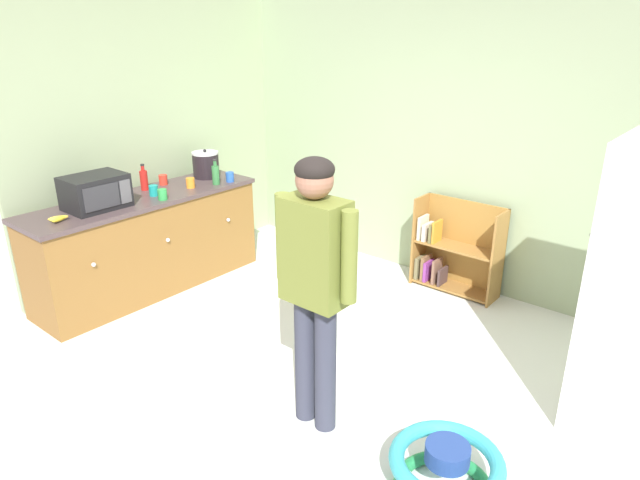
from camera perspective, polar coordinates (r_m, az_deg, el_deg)
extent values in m
plane|color=silver|center=(3.91, -1.78, -15.60)|extent=(12.00, 12.00, 0.00)
cube|color=#98AD85|center=(5.20, 15.54, 9.45)|extent=(5.20, 0.06, 2.70)
cube|color=#99AE83|center=(5.75, -16.65, 10.41)|extent=(0.06, 2.99, 2.70)
cube|color=brown|center=(5.41, -17.10, -0.49)|extent=(0.60, 2.12, 0.86)
cube|color=#4D3D3F|center=(5.26, -17.62, 4.06)|extent=(0.64, 2.16, 0.04)
sphere|color=silver|center=(4.78, -22.12, -2.34)|extent=(0.04, 0.04, 0.04)
sphere|color=silver|center=(5.11, -15.28, 0.01)|extent=(0.04, 0.04, 0.04)
sphere|color=silver|center=(5.51, -9.35, 2.05)|extent=(0.04, 0.04, 0.04)
cylinder|color=silver|center=(3.60, 25.62, -3.27)|extent=(0.02, 0.02, 0.50)
cube|color=#333333|center=(3.65, 27.25, 1.90)|extent=(0.01, 0.67, 0.01)
cube|color=olive|center=(5.42, 10.16, 0.16)|extent=(0.02, 0.28, 0.85)
cube|color=olive|center=(5.12, 17.70, -1.86)|extent=(0.02, 0.28, 0.85)
cube|color=#A27433|center=(5.37, 14.44, -0.42)|extent=(0.80, 0.02, 0.85)
cube|color=olive|center=(5.41, 13.46, -4.70)|extent=(0.76, 0.24, 0.02)
cube|color=olive|center=(5.25, 13.83, -0.72)|extent=(0.76, 0.24, 0.02)
cube|color=#716A47|center=(5.49, 10.18, -2.71)|extent=(0.03, 0.17, 0.22)
cube|color=beige|center=(5.34, 10.46, 1.29)|extent=(0.03, 0.17, 0.22)
cube|color=brown|center=(5.45, 10.77, -2.76)|extent=(0.03, 0.17, 0.24)
cube|color=beige|center=(5.32, 10.94, 0.86)|extent=(0.03, 0.17, 0.16)
cube|color=#863792|center=(5.45, 11.01, -3.07)|extent=(0.03, 0.17, 0.19)
cube|color=olive|center=(5.29, 11.60, 0.76)|extent=(0.03, 0.17, 0.18)
cube|color=brown|center=(5.40, 11.85, -3.10)|extent=(0.03, 0.17, 0.24)
cube|color=orange|center=(5.27, 11.84, 0.85)|extent=(0.03, 0.17, 0.21)
cube|color=#463434|center=(5.39, 12.42, -3.62)|extent=(0.02, 0.17, 0.17)
cylinder|color=#35394A|center=(3.51, -1.51, -12.00)|extent=(0.13, 0.13, 0.85)
cylinder|color=#35394A|center=(3.42, 0.56, -12.94)|extent=(0.13, 0.13, 0.85)
cube|color=olive|center=(3.12, -0.53, -1.20)|extent=(0.38, 0.22, 0.62)
cylinder|color=olive|center=(3.25, -3.76, 0.34)|extent=(0.09, 0.09, 0.52)
cylinder|color=olive|center=(2.97, 3.00, -1.78)|extent=(0.09, 0.09, 0.52)
sphere|color=#9A6851|center=(2.98, -0.56, 6.15)|extent=(0.21, 0.21, 0.21)
ellipsoid|color=black|center=(2.97, -0.57, 7.22)|extent=(0.22, 0.22, 0.14)
torus|color=#34A8B9|center=(3.19, 12.81, -21.19)|extent=(0.60, 0.60, 0.08)
cylinder|color=navy|center=(3.16, 12.89, -20.51)|extent=(0.23, 0.23, 0.10)
cylinder|color=silver|center=(3.42, 12.53, -19.85)|extent=(0.02, 0.02, 0.18)
cube|color=black|center=(5.01, -21.98, 4.59)|extent=(0.36, 0.48, 0.28)
cube|color=#2D2D33|center=(4.83, -21.41, 4.09)|extent=(0.01, 0.31, 0.20)
cube|color=#515156|center=(4.94, -19.25, 4.71)|extent=(0.01, 0.10, 0.20)
cylinder|color=black|center=(5.74, -11.58, 7.46)|extent=(0.26, 0.26, 0.24)
cylinder|color=silver|center=(5.72, -11.67, 8.71)|extent=(0.26, 0.26, 0.02)
sphere|color=black|center=(5.71, -11.69, 8.92)|extent=(0.03, 0.03, 0.03)
ellipsoid|color=yellow|center=(4.81, -25.20, 2.05)|extent=(0.09, 0.16, 0.04)
ellipsoid|color=yellow|center=(4.80, -25.10, 2.02)|extent=(0.04, 0.15, 0.04)
ellipsoid|color=yellow|center=(4.79, -25.05, 1.98)|extent=(0.09, 0.16, 0.04)
cylinder|color=#33753D|center=(5.46, -10.61, 6.52)|extent=(0.07, 0.07, 0.18)
cylinder|color=#33753D|center=(5.44, -10.69, 7.69)|extent=(0.03, 0.03, 0.05)
cylinder|color=black|center=(5.43, -10.71, 8.03)|extent=(0.04, 0.04, 0.02)
cylinder|color=red|center=(5.44, -17.53, 5.82)|extent=(0.07, 0.07, 0.18)
cylinder|color=red|center=(5.41, -17.67, 6.99)|extent=(0.03, 0.03, 0.05)
cylinder|color=black|center=(5.40, -17.71, 7.33)|extent=(0.04, 0.04, 0.02)
cylinder|color=green|center=(5.09, -15.80, 4.50)|extent=(0.08, 0.08, 0.09)
cylinder|color=teal|center=(5.24, -16.64, 4.86)|extent=(0.08, 0.08, 0.09)
cylinder|color=orange|center=(5.41, -13.10, 5.71)|extent=(0.08, 0.08, 0.09)
cylinder|color=blue|center=(5.55, -9.19, 6.38)|extent=(0.08, 0.08, 0.09)
cylinder|color=red|center=(5.58, -15.73, 5.95)|extent=(0.08, 0.08, 0.09)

